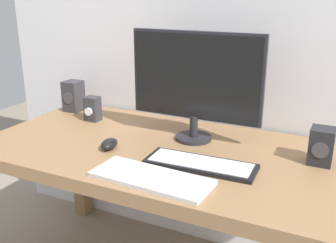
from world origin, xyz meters
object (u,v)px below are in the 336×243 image
monitor (195,81)px  speaker_left (73,96)px  keyboard_secondary (151,178)px  keyboard_primary (200,164)px  speaker_right (321,146)px  desk (163,167)px  audio_controller (92,109)px  mouse (109,144)px

monitor → speaker_left: bearing=171.5°
monitor → keyboard_secondary: 0.51m
keyboard_primary → speaker_left: 0.97m
monitor → speaker_right: bearing=-3.4°
desk → speaker_right: 0.65m
desk → keyboard_primary: bearing=-26.2°
keyboard_secondary → audio_controller: size_ratio=3.54×
keyboard_primary → audio_controller: bearing=158.5°
speaker_left → desk: bearing=-21.5°
speaker_left → audio_controller: size_ratio=1.33×
speaker_left → audio_controller: speaker_left is taller
speaker_right → speaker_left: size_ratio=0.86×
keyboard_primary → speaker_left: speaker_left is taller
mouse → speaker_left: size_ratio=0.62×
keyboard_primary → mouse: (-0.41, -0.00, 0.01)m
desk → speaker_left: speaker_left is taller
mouse → speaker_right: bearing=5.5°
desk → mouse: mouse is taller
keyboard_secondary → audio_controller: bearing=141.9°
speaker_right → monitor: bearing=176.6°
keyboard_primary → desk: bearing=153.8°
speaker_left → keyboard_primary: bearing=-22.6°
monitor → keyboard_primary: 0.39m
speaker_right → speaker_left: speaker_left is taller
monitor → keyboard_primary: size_ratio=1.38×
keyboard_secondary → mouse: mouse is taller
mouse → speaker_right: size_ratio=0.72×
monitor → keyboard_primary: monitor is taller
monitor → keyboard_secondary: bearing=-87.9°
mouse → speaker_right: (0.81, 0.23, 0.05)m
desk → audio_controller: size_ratio=12.61×
audio_controller → mouse: bearing=-44.2°
desk → speaker_right: size_ratio=11.07×
speaker_right → audio_controller: size_ratio=1.14×
keyboard_secondary → mouse: bearing=148.8°
speaker_right → audio_controller: 1.10m
monitor → speaker_right: monitor is taller
mouse → speaker_left: (-0.48, 0.37, 0.06)m
speaker_right → audio_controller: bearing=177.5°
keyboard_secondary → speaker_left: 0.96m
monitor → mouse: 0.45m
monitor → keyboard_primary: (0.13, -0.26, -0.26)m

